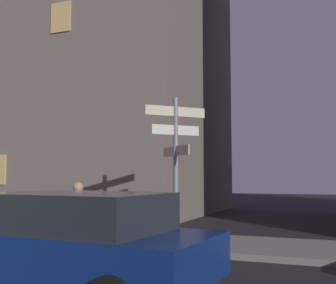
% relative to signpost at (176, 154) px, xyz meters
% --- Properties ---
extents(sidewalk_kerb, '(40.00, 2.66, 0.14)m').
position_rel_signpost_xyz_m(sidewalk_kerb, '(-1.34, 0.44, -2.21)').
color(sidewalk_kerb, gray).
rests_on(sidewalk_kerb, ground_plane).
extents(signpost, '(1.16, 1.16, 3.55)m').
position_rel_signpost_xyz_m(signpost, '(0.00, 0.00, 0.00)').
color(signpost, gray).
rests_on(signpost, sidewalk_kerb).
extents(car_near_right, '(4.80, 2.38, 1.50)m').
position_rel_signpost_xyz_m(car_near_right, '(-0.07, -4.37, -1.47)').
color(car_near_right, navy).
rests_on(car_near_right, ground_plane).
extents(cyclist, '(1.81, 0.38, 1.61)m').
position_rel_signpost_xyz_m(cyclist, '(-1.46, -1.93, -1.53)').
color(cyclist, black).
rests_on(cyclist, ground_plane).
extents(building_left_block, '(11.89, 9.94, 20.91)m').
position_rel_signpost_xyz_m(building_left_block, '(-7.71, 8.66, 8.18)').
color(building_left_block, slate).
rests_on(building_left_block, ground_plane).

